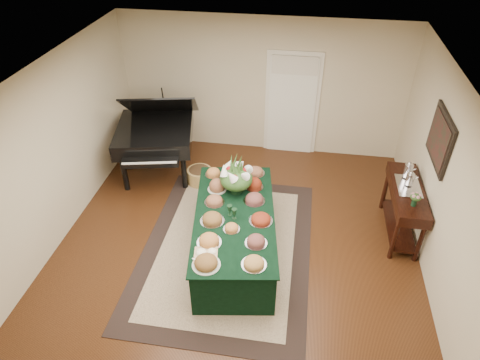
% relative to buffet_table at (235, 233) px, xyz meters
% --- Properties ---
extents(ground, '(6.00, 6.00, 0.00)m').
position_rel_buffet_table_xyz_m(ground, '(0.01, 0.13, -0.38)').
color(ground, black).
rests_on(ground, ground).
extents(area_rug, '(2.54, 3.55, 0.01)m').
position_rel_buffet_table_xyz_m(area_rug, '(-0.13, 0.04, -0.37)').
color(area_rug, black).
rests_on(area_rug, ground).
extents(kitchen_doorway, '(1.05, 0.07, 2.10)m').
position_rel_buffet_table_xyz_m(kitchen_doorway, '(0.61, 3.10, 0.65)').
color(kitchen_doorway, white).
rests_on(kitchen_doorway, ground).
extents(buffet_table, '(1.49, 2.56, 0.74)m').
position_rel_buffet_table_xyz_m(buffet_table, '(0.00, 0.00, 0.00)').
color(buffet_table, black).
rests_on(buffet_table, ground).
extents(food_platters, '(1.20, 2.42, 0.14)m').
position_rel_buffet_table_xyz_m(food_platters, '(-0.03, 0.04, 0.42)').
color(food_platters, '#B1BBB1').
rests_on(food_platters, buffet_table).
extents(cutting_board, '(0.34, 0.34, 0.10)m').
position_rel_buffet_table_xyz_m(cutting_board, '(-0.23, -0.84, 0.41)').
color(cutting_board, tan).
rests_on(cutting_board, buffet_table).
extents(green_goblets, '(0.15, 0.14, 0.18)m').
position_rel_buffet_table_xyz_m(green_goblets, '(-0.03, -0.06, 0.46)').
color(green_goblets, black).
rests_on(green_goblets, buffet_table).
extents(floral_centerpiece, '(0.51, 0.51, 0.51)m').
position_rel_buffet_table_xyz_m(floral_centerpiece, '(-0.06, 0.54, 0.67)').
color(floral_centerpiece, black).
rests_on(floral_centerpiece, buffet_table).
extents(grand_piano, '(1.67, 1.86, 1.69)m').
position_rel_buffet_table_xyz_m(grand_piano, '(-1.80, 1.92, 0.46)').
color(grand_piano, black).
rests_on(grand_piano, ground).
extents(wicker_basket, '(0.45, 0.45, 0.28)m').
position_rel_buffet_table_xyz_m(wicker_basket, '(-0.95, 1.68, -0.23)').
color(wicker_basket, '#A57F42').
rests_on(wicker_basket, ground).
extents(mahogany_sideboard, '(0.45, 1.42, 0.88)m').
position_rel_buffet_table_xyz_m(mahogany_sideboard, '(2.51, 0.85, 0.31)').
color(mahogany_sideboard, black).
rests_on(mahogany_sideboard, ground).
extents(tea_service, '(0.34, 0.58, 0.30)m').
position_rel_buffet_table_xyz_m(tea_service, '(2.51, 1.00, 0.62)').
color(tea_service, silver).
rests_on(tea_service, mahogany_sideboard).
extents(pink_bouquet, '(0.17, 0.17, 0.22)m').
position_rel_buffet_table_xyz_m(pink_bouquet, '(2.51, 0.44, 0.65)').
color(pink_bouquet, black).
rests_on(pink_bouquet, mahogany_sideboard).
extents(wall_painting, '(0.05, 0.95, 0.75)m').
position_rel_buffet_table_xyz_m(wall_painting, '(2.73, 0.85, 1.37)').
color(wall_painting, black).
rests_on(wall_painting, ground).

